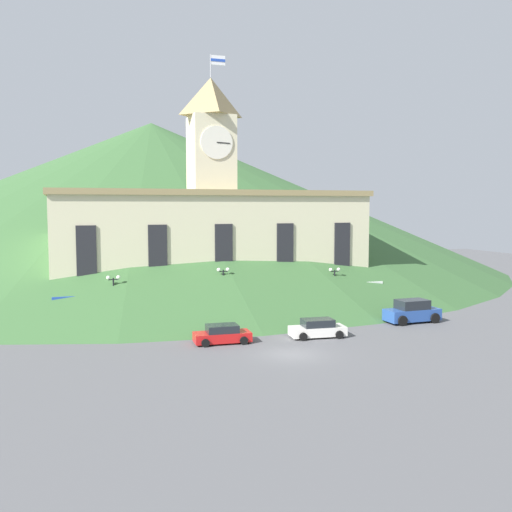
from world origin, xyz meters
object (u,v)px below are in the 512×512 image
street_lamp_far_left (223,281)px  car_red_sedan (222,335)px  car_blue_van (412,312)px  car_white_taxi (318,329)px  street_lamp_far_right (113,288)px  street_lamp_left (335,278)px

street_lamp_far_left → car_red_sedan: street_lamp_far_left is taller
car_blue_van → car_white_taxi: size_ratio=1.11×
street_lamp_far_left → car_white_taxi: size_ratio=1.01×
car_blue_van → car_white_taxi: car_blue_van is taller
street_lamp_far_right → car_blue_van: 27.35m
car_blue_van → car_red_sedan: (-18.59, -2.06, -0.29)m
car_white_taxi → car_red_sedan: bearing=1.3°
street_lamp_far_right → car_red_sedan: 13.14m
street_lamp_far_right → street_lamp_left: size_ratio=1.02×
street_lamp_left → car_red_sedan: 18.55m
street_lamp_far_right → street_lamp_far_left: bearing=0.0°
street_lamp_far_left → street_lamp_left: bearing=0.0°
street_lamp_far_left → car_red_sedan: bearing=-106.1°
street_lamp_left → car_blue_van: (3.60, -8.58, -2.20)m
street_lamp_far_right → car_white_taxi: street_lamp_far_right is taller
street_lamp_left → street_lamp_far_left: bearing=180.0°
car_white_taxi → car_blue_van: bearing=-160.9°
car_red_sedan → car_white_taxi: bearing=-0.7°
car_red_sedan → car_white_taxi: size_ratio=0.97×
car_blue_van → car_white_taxi: bearing=-167.6°
street_lamp_far_left → car_blue_van: street_lamp_far_left is taller
street_lamp_left → car_blue_van: size_ratio=0.83×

